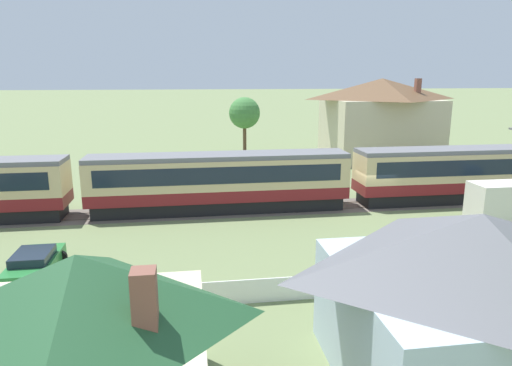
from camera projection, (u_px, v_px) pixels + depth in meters
name	position (u px, v px, depth m)	size (l,w,h in m)	color
ground_plane	(372.00, 207.00, 32.67)	(600.00, 600.00, 0.00)	#707F51
passenger_train	(355.00, 175.00, 32.57)	(74.27, 2.88, 4.01)	maroon
railway_track	(338.00, 206.00, 32.91)	(127.56, 3.60, 0.04)	#665B51
station_house_brown_roof	(380.00, 118.00, 50.51)	(12.29, 9.99, 8.90)	beige
cottage_dark_green_roof	(83.00, 344.00, 11.43)	(6.56, 6.21, 4.97)	beige
cottage_grey_roof	(474.00, 298.00, 13.42)	(8.36, 7.21, 5.35)	silver
parked_car_green	(34.00, 263.00, 21.39)	(2.30, 4.11, 1.17)	#287A38
yard_tree_2	(245.00, 113.00, 53.08)	(3.64, 3.64, 6.77)	brown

